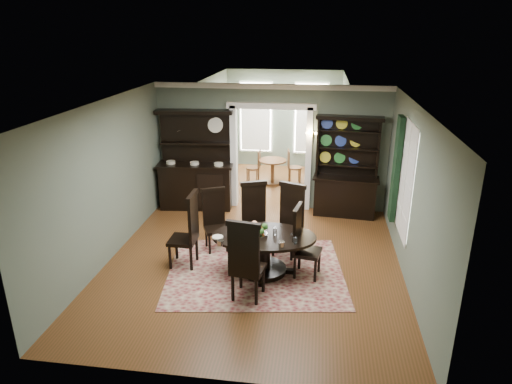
% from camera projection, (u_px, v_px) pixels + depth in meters
% --- Properties ---
extents(room, '(5.51, 6.01, 3.01)m').
position_uv_depth(room, '(253.00, 185.00, 8.10)').
color(room, brown).
rests_on(room, ground).
extents(parlor, '(3.51, 3.50, 3.01)m').
position_uv_depth(parlor, '(280.00, 125.00, 13.22)').
color(parlor, brown).
rests_on(parlor, ground).
extents(doorway_trim, '(2.08, 0.25, 2.57)m').
position_uv_depth(doorway_trim, '(271.00, 143.00, 10.83)').
color(doorway_trim, white).
rests_on(doorway_trim, floor).
extents(right_window, '(0.15, 1.47, 2.12)m').
position_uv_depth(right_window, '(401.00, 175.00, 8.56)').
color(right_window, white).
rests_on(right_window, wall_right).
extents(wall_sconce, '(0.27, 0.21, 0.21)m').
position_uv_depth(wall_sconce, '(311.00, 134.00, 10.47)').
color(wall_sconce, gold).
rests_on(wall_sconce, back_wall_right).
extents(rug, '(3.48, 2.95, 0.01)m').
position_uv_depth(rug, '(256.00, 271.00, 8.36)').
color(rug, maroon).
rests_on(rug, floor).
extents(dining_table, '(1.94, 1.84, 0.74)m').
position_uv_depth(dining_table, '(264.00, 247.00, 8.18)').
color(dining_table, black).
rests_on(dining_table, rug).
extents(centerpiece, '(1.53, 0.98, 0.25)m').
position_uv_depth(centerpiece, '(259.00, 232.00, 8.05)').
color(centerpiece, silver).
rests_on(centerpiece, dining_table).
extents(chair_far_left, '(0.60, 0.59, 1.25)m').
position_uv_depth(chair_far_left, '(215.00, 217.00, 9.06)').
color(chair_far_left, black).
rests_on(chair_far_left, rug).
extents(chair_far_mid, '(0.65, 0.64, 1.38)m').
position_uv_depth(chair_far_mid, '(255.00, 214.00, 9.04)').
color(chair_far_mid, black).
rests_on(chair_far_mid, rug).
extents(chair_far_right, '(0.66, 0.65, 1.41)m').
position_uv_depth(chair_far_right, '(290.00, 217.00, 8.85)').
color(chair_far_right, black).
rests_on(chair_far_right, rug).
extents(chair_end_left, '(0.51, 0.55, 1.44)m').
position_uv_depth(chair_end_left, '(189.00, 228.00, 8.33)').
color(chair_end_left, black).
rests_on(chair_end_left, rug).
extents(chair_end_right, '(0.54, 0.56, 1.32)m').
position_uv_depth(chair_end_right, '(302.00, 240.00, 8.03)').
color(chair_end_right, black).
rests_on(chair_end_right, rug).
extents(chair_near, '(0.61, 0.59, 1.45)m').
position_uv_depth(chair_near, '(246.00, 259.00, 7.23)').
color(chair_near, black).
rests_on(chair_near, rug).
extents(sideboard, '(1.87, 0.81, 2.39)m').
position_uv_depth(sideboard, '(196.00, 174.00, 11.08)').
color(sideboard, black).
rests_on(sideboard, floor).
extents(welsh_dresser, '(1.54, 0.68, 2.34)m').
position_uv_depth(welsh_dresser, '(346.00, 180.00, 10.63)').
color(welsh_dresser, black).
rests_on(welsh_dresser, floor).
extents(parlor_table, '(0.77, 0.77, 0.72)m').
position_uv_depth(parlor_table, '(273.00, 168.00, 12.79)').
color(parlor_table, brown).
rests_on(parlor_table, parlor_floor).
extents(parlor_chair_left, '(0.40, 0.40, 0.95)m').
position_uv_depth(parlor_chair_left, '(255.00, 166.00, 12.85)').
color(parlor_chair_left, brown).
rests_on(parlor_chair_left, parlor_floor).
extents(parlor_chair_right, '(0.43, 0.42, 0.97)m').
position_uv_depth(parlor_chair_right, '(292.00, 166.00, 12.85)').
color(parlor_chair_right, brown).
rests_on(parlor_chair_right, parlor_floor).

